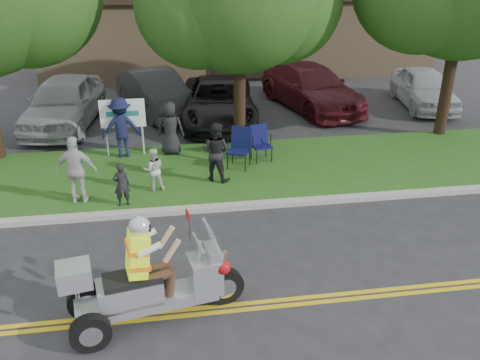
{
  "coord_description": "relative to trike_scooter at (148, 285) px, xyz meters",
  "views": [
    {
      "loc": [
        -1.71,
        -7.37,
        5.63
      ],
      "look_at": [
        -0.28,
        2.0,
        1.23
      ],
      "focal_mm": 38.0,
      "sensor_mm": 36.0,
      "label": 1
    }
  ],
  "objects": [
    {
      "name": "ground",
      "position": [
        2.17,
        0.56,
        -0.68
      ],
      "size": [
        120.0,
        120.0,
        0.0
      ],
      "primitive_type": "plane",
      "color": "#28282B",
      "rests_on": "ground"
    },
    {
      "name": "centerline_near",
      "position": [
        2.17,
        -0.02,
        -0.67
      ],
      "size": [
        60.0,
        0.1,
        0.01
      ],
      "primitive_type": "cube",
      "color": "gold",
      "rests_on": "ground"
    },
    {
      "name": "centerline_far",
      "position": [
        2.17,
        0.14,
        -0.67
      ],
      "size": [
        60.0,
        0.1,
        0.01
      ],
      "primitive_type": "cube",
      "color": "gold",
      "rests_on": "ground"
    },
    {
      "name": "curb",
      "position": [
        2.17,
        3.61,
        -0.62
      ],
      "size": [
        60.0,
        0.25,
        0.12
      ],
      "primitive_type": "cube",
      "color": "#A8A89E",
      "rests_on": "ground"
    },
    {
      "name": "grass_verge",
      "position": [
        2.17,
        5.76,
        -0.62
      ],
      "size": [
        60.0,
        4.0,
        0.1
      ],
      "primitive_type": "cube",
      "color": "#2B5115",
      "rests_on": "ground"
    },
    {
      "name": "commercial_building",
      "position": [
        4.17,
        19.54,
        1.33
      ],
      "size": [
        18.0,
        8.2,
        4.0
      ],
      "color": "#9E7F5B",
      "rests_on": "ground"
    },
    {
      "name": "business_sign",
      "position": [
        -0.73,
        7.16,
        0.58
      ],
      "size": [
        1.25,
        0.06,
        1.75
      ],
      "color": "silver",
      "rests_on": "ground"
    },
    {
      "name": "trike_scooter",
      "position": [
        0.0,
        0.0,
        0.0
      ],
      "size": [
        2.96,
        1.21,
        1.94
      ],
      "rotation": [
        0.0,
        0.0,
        0.19
      ],
      "color": "black",
      "rests_on": "ground"
    },
    {
      "name": "lawn_chair_a",
      "position": [
        2.4,
        5.89,
        0.04
      ],
      "size": [
        0.77,
        0.78,
        1.08
      ],
      "rotation": [
        0.0,
        0.0,
        -0.45
      ],
      "color": "black",
      "rests_on": "grass_verge"
    },
    {
      "name": "lawn_chair_b",
      "position": [
        3.02,
        6.27,
        -0.02
      ],
      "size": [
        0.62,
        0.63,
        0.99
      ],
      "rotation": [
        0.0,
        0.0,
        0.2
      ],
      "color": "black",
      "rests_on": "grass_verge"
    },
    {
      "name": "spectator_adult_mid",
      "position": [
        1.65,
        5.09,
        0.2
      ],
      "size": [
        0.94,
        0.88,
        1.54
      ],
      "primitive_type": "imported",
      "rotation": [
        0.0,
        0.0,
        2.62
      ],
      "color": "black",
      "rests_on": "grass_verge"
    },
    {
      "name": "spectator_adult_right",
      "position": [
        -1.65,
        4.33,
        0.24
      ],
      "size": [
        1.0,
        0.55,
        1.62
      ],
      "primitive_type": "imported",
      "rotation": [
        0.0,
        0.0,
        2.97
      ],
      "color": "beige",
      "rests_on": "grass_verge"
    },
    {
      "name": "spectator_chair_a",
      "position": [
        -0.8,
        7.1,
        0.28
      ],
      "size": [
        1.16,
        0.74,
        1.71
      ],
      "primitive_type": "imported",
      "rotation": [
        0.0,
        0.0,
        3.24
      ],
      "color": "#141739",
      "rests_on": "grass_verge"
    },
    {
      "name": "spectator_chair_b",
      "position": [
        0.57,
        7.09,
        0.2
      ],
      "size": [
        0.83,
        0.62,
        1.54
      ],
      "primitive_type": "imported",
      "rotation": [
        0.0,
        0.0,
        2.95
      ],
      "color": "black",
      "rests_on": "grass_verge"
    },
    {
      "name": "child_left",
      "position": [
        -0.64,
        4.0,
        -0.05
      ],
      "size": [
        0.42,
        0.31,
        1.04
      ],
      "primitive_type": "imported",
      "rotation": [
        0.0,
        0.0,
        3.32
      ],
      "color": "black",
      "rests_on": "grass_verge"
    },
    {
      "name": "child_right",
      "position": [
        0.08,
        4.74,
        -0.03
      ],
      "size": [
        0.58,
        0.48,
        1.08
      ],
      "primitive_type": "imported",
      "rotation": [
        0.0,
        0.0,
        3.28
      ],
      "color": "silver",
      "rests_on": "grass_verge"
    },
    {
      "name": "parked_car_far_left",
      "position": [
        -2.89,
        10.41,
        0.16
      ],
      "size": [
        2.58,
        5.13,
        1.68
      ],
      "primitive_type": "imported",
      "rotation": [
        0.0,
        0.0,
        -0.13
      ],
      "color": "#A2A5A9",
      "rests_on": "ground"
    },
    {
      "name": "parked_car_left",
      "position": [
        0.17,
        11.47,
        0.08
      ],
      "size": [
        3.19,
        4.86,
        1.51
      ],
      "primitive_type": "imported",
      "rotation": [
        0.0,
        0.0,
        0.38
      ],
      "color": "#28282A",
      "rests_on": "ground"
    },
    {
      "name": "parked_car_mid",
      "position": [
        2.29,
        10.08,
        0.05
      ],
      "size": [
        2.85,
        5.42,
        1.46
      ],
      "primitive_type": "imported",
      "rotation": [
        0.0,
        0.0,
        -0.08
      ],
      "color": "black",
      "rests_on": "ground"
    },
    {
      "name": "parked_car_right",
      "position": [
        5.93,
        11.3,
        0.09
      ],
      "size": [
        3.45,
        5.69,
        1.54
      ],
      "primitive_type": "imported",
      "rotation": [
        0.0,
        0.0,
        0.26
      ],
      "color": "#4B1116",
      "rests_on": "ground"
    },
    {
      "name": "parked_car_far_right",
      "position": [
        10.17,
        10.77,
        0.04
      ],
      "size": [
        2.33,
        4.44,
        1.44
      ],
      "primitive_type": "imported",
      "rotation": [
        0.0,
        0.0,
        -0.16
      ],
      "color": "#ADB0B5",
      "rests_on": "ground"
    }
  ]
}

